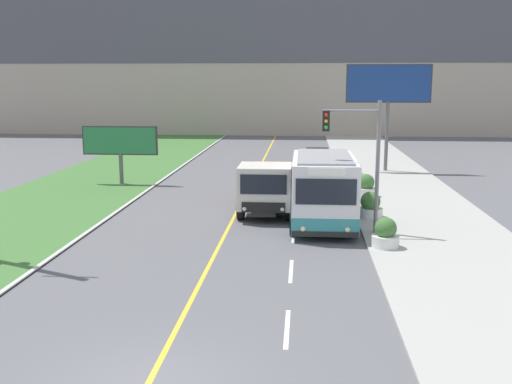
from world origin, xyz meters
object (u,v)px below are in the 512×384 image
at_px(billboard_large, 389,88).
at_px(planter_round_second, 370,206).
at_px(city_bus, 323,191).
at_px(dump_truck, 267,188).
at_px(billboard_small, 120,142).
at_px(planter_round_far, 355,172).
at_px(planter_round_third, 366,186).
at_px(car_distant, 317,160).
at_px(traffic_light_mast, 360,150).
at_px(planter_round_near, 386,234).

relative_size(billboard_large, planter_round_second, 6.25).
height_order(city_bus, dump_truck, city_bus).
bearing_deg(dump_truck, billboard_small, 140.85).
bearing_deg(billboard_large, city_bus, -106.47).
relative_size(planter_round_second, planter_round_far, 1.01).
bearing_deg(city_bus, planter_round_third, 69.67).
relative_size(car_distant, traffic_light_mast, 0.81).
height_order(planter_round_near, planter_round_far, planter_round_far).
bearing_deg(planter_round_near, planter_round_far, 89.61).
bearing_deg(billboard_small, planter_round_near, -43.12).
distance_m(city_bus, planter_round_third, 7.13).
distance_m(dump_truck, planter_round_second, 4.77).
bearing_deg(billboard_large, planter_round_near, -97.51).
bearing_deg(planter_round_second, billboard_large, 79.86).
distance_m(billboard_small, planter_round_near, 19.06).
distance_m(planter_round_near, planter_round_third, 9.95).
bearing_deg(car_distant, traffic_light_mast, -85.85).
height_order(dump_truck, planter_round_near, dump_truck).
bearing_deg(billboard_small, car_distant, 29.78).
distance_m(city_bus, car_distant, 16.40).
xyz_separation_m(dump_truck, planter_round_far, (4.81, 9.40, -0.65)).
bearing_deg(planter_round_near, car_distant, 96.00).
relative_size(city_bus, traffic_light_mast, 1.07).
bearing_deg(city_bus, car_distant, 89.62).
xyz_separation_m(billboard_small, planter_round_near, (13.84, -12.96, -1.95)).
bearing_deg(planter_round_far, city_bus, -101.11).
height_order(billboard_small, planter_round_second, billboard_small).
bearing_deg(traffic_light_mast, car_distant, 94.15).
distance_m(traffic_light_mast, planter_round_near, 3.68).
xyz_separation_m(dump_truck, planter_round_second, (4.69, -0.55, -0.65)).
height_order(traffic_light_mast, billboard_small, traffic_light_mast).
bearing_deg(traffic_light_mast, planter_round_second, 74.40).
bearing_deg(planter_round_far, planter_round_second, -90.69).
bearing_deg(city_bus, billboard_large, 73.53).
bearing_deg(billboard_small, planter_round_far, 8.02).
distance_m(billboard_small, planter_round_far, 14.21).
relative_size(car_distant, billboard_large, 0.60).
xyz_separation_m(city_bus, planter_round_second, (2.16, 1.66, -0.95)).
height_order(city_bus, traffic_light_mast, traffic_light_mast).
bearing_deg(traffic_light_mast, city_bus, 140.33).
distance_m(dump_truck, car_distant, 14.42).
height_order(dump_truck, planter_round_third, dump_truck).
relative_size(car_distant, billboard_small, 0.96).
distance_m(dump_truck, planter_round_near, 7.29).
bearing_deg(billboard_large, dump_truck, -117.80).
bearing_deg(planter_round_far, billboard_large, 60.72).
distance_m(billboard_large, billboard_small, 17.82).
height_order(city_bus, planter_round_near, city_bus).
height_order(city_bus, planter_round_third, city_bus).
bearing_deg(dump_truck, traffic_light_mast, -40.61).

